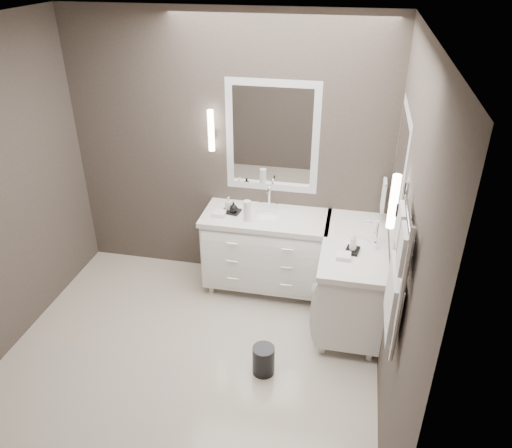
% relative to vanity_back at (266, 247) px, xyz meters
% --- Properties ---
extents(floor, '(3.20, 3.00, 0.01)m').
position_rel_vanity_back_xyz_m(floor, '(-0.45, -1.23, -0.49)').
color(floor, beige).
rests_on(floor, ground).
extents(ceiling, '(3.20, 3.00, 0.01)m').
position_rel_vanity_back_xyz_m(ceiling, '(-0.45, -1.23, 2.22)').
color(ceiling, white).
rests_on(ceiling, wall_back).
extents(wall_back, '(3.20, 0.01, 2.70)m').
position_rel_vanity_back_xyz_m(wall_back, '(-0.45, 0.28, 0.86)').
color(wall_back, '#443B36').
rests_on(wall_back, floor).
extents(wall_front, '(3.20, 0.01, 2.70)m').
position_rel_vanity_back_xyz_m(wall_front, '(-0.45, -2.73, 0.86)').
color(wall_front, '#443B36').
rests_on(wall_front, floor).
extents(wall_right, '(0.01, 3.00, 2.70)m').
position_rel_vanity_back_xyz_m(wall_right, '(1.15, -1.23, 0.86)').
color(wall_right, '#443B36').
rests_on(wall_right, floor).
extents(vanity_back, '(1.24, 0.59, 0.97)m').
position_rel_vanity_back_xyz_m(vanity_back, '(0.00, 0.00, 0.00)').
color(vanity_back, white).
rests_on(vanity_back, floor).
extents(vanity_right, '(0.59, 1.24, 0.97)m').
position_rel_vanity_back_xyz_m(vanity_right, '(0.88, -0.33, 0.00)').
color(vanity_right, white).
rests_on(vanity_right, floor).
extents(mirror_back, '(0.90, 0.02, 1.10)m').
position_rel_vanity_back_xyz_m(mirror_back, '(-0.00, 0.26, 1.06)').
color(mirror_back, white).
rests_on(mirror_back, wall_back).
extents(mirror_right, '(0.02, 0.90, 1.10)m').
position_rel_vanity_back_xyz_m(mirror_right, '(1.14, -0.43, 1.06)').
color(mirror_right, white).
rests_on(mirror_right, wall_right).
extents(sconce_back, '(0.06, 0.06, 0.40)m').
position_rel_vanity_back_xyz_m(sconce_back, '(-0.58, 0.20, 1.11)').
color(sconce_back, white).
rests_on(sconce_back, wall_back).
extents(sconce_right, '(0.06, 0.06, 0.40)m').
position_rel_vanity_back_xyz_m(sconce_right, '(1.08, -1.01, 1.11)').
color(sconce_right, white).
rests_on(sconce_right, wall_right).
extents(towel_bar_corner, '(0.03, 0.22, 0.30)m').
position_rel_vanity_back_xyz_m(towel_bar_corner, '(1.09, 0.13, 0.63)').
color(towel_bar_corner, white).
rests_on(towel_bar_corner, wall_right).
extents(towel_ladder, '(0.06, 0.58, 0.90)m').
position_rel_vanity_back_xyz_m(towel_ladder, '(1.10, -1.63, 0.91)').
color(towel_ladder, white).
rests_on(towel_ladder, wall_right).
extents(waste_bin, '(0.19, 0.19, 0.26)m').
position_rel_vanity_back_xyz_m(waste_bin, '(0.21, -1.19, -0.35)').
color(waste_bin, black).
rests_on(waste_bin, floor).
extents(amenity_tray_back, '(0.19, 0.15, 0.03)m').
position_rel_vanity_back_xyz_m(amenity_tray_back, '(-0.35, -0.00, 0.38)').
color(amenity_tray_back, black).
rests_on(amenity_tray_back, vanity_back).
extents(amenity_tray_right, '(0.13, 0.16, 0.02)m').
position_rel_vanity_back_xyz_m(amenity_tray_right, '(0.84, -0.49, 0.38)').
color(amenity_tray_right, black).
rests_on(amenity_tray_right, vanity_right).
extents(water_bottle, '(0.08, 0.08, 0.20)m').
position_rel_vanity_back_xyz_m(water_bottle, '(-0.16, -0.13, 0.47)').
color(water_bottle, silver).
rests_on(water_bottle, vanity_back).
extents(soap_bottle_a, '(0.07, 0.07, 0.13)m').
position_rel_vanity_back_xyz_m(soap_bottle_a, '(-0.38, 0.02, 0.45)').
color(soap_bottle_a, white).
rests_on(soap_bottle_a, amenity_tray_back).
extents(soap_bottle_b, '(0.08, 0.08, 0.10)m').
position_rel_vanity_back_xyz_m(soap_bottle_b, '(-0.32, -0.03, 0.44)').
color(soap_bottle_b, black).
rests_on(soap_bottle_b, amenity_tray_back).
extents(soap_bottle_c, '(0.07, 0.07, 0.16)m').
position_rel_vanity_back_xyz_m(soap_bottle_c, '(0.84, -0.49, 0.47)').
color(soap_bottle_c, white).
rests_on(soap_bottle_c, amenity_tray_right).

